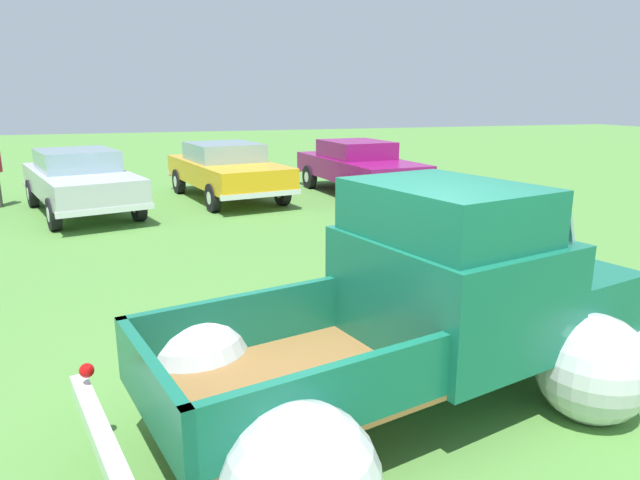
% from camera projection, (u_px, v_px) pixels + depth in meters
% --- Properties ---
extents(ground_plane, '(80.00, 80.00, 0.00)m').
position_uv_depth(ground_plane, '(386.00, 413.00, 4.83)').
color(ground_plane, '#548C3D').
extents(vintage_pickup_truck, '(4.94, 3.56, 1.96)m').
position_uv_depth(vintage_pickup_truck, '(424.00, 320.00, 4.84)').
color(vintage_pickup_truck, black).
rests_on(vintage_pickup_truck, ground).
extents(show_car_1, '(3.03, 4.99, 1.43)m').
position_uv_depth(show_car_1, '(80.00, 179.00, 12.85)').
color(show_car_1, black).
rests_on(show_car_1, ground).
extents(show_car_2, '(2.76, 4.93, 1.43)m').
position_uv_depth(show_car_2, '(226.00, 168.00, 14.68)').
color(show_car_2, black).
rests_on(show_car_2, ground).
extents(show_car_3, '(2.26, 4.85, 1.43)m').
position_uv_depth(show_car_3, '(358.00, 165.00, 15.37)').
color(show_car_3, black).
rests_on(show_car_3, ground).
extents(lane_cone_0, '(0.36, 0.36, 0.63)m').
position_uv_depth(lane_cone_0, '(592.00, 307.00, 6.38)').
color(lane_cone_0, black).
rests_on(lane_cone_0, ground).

